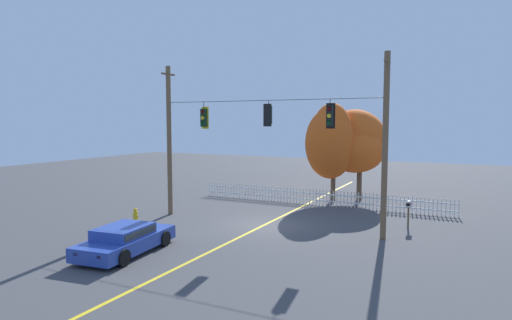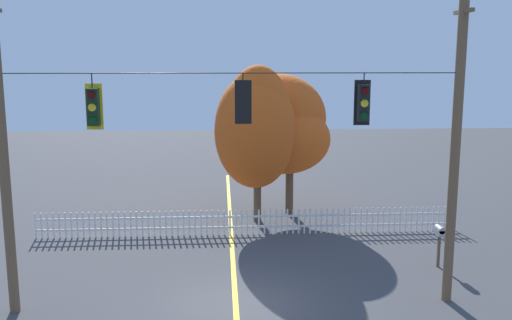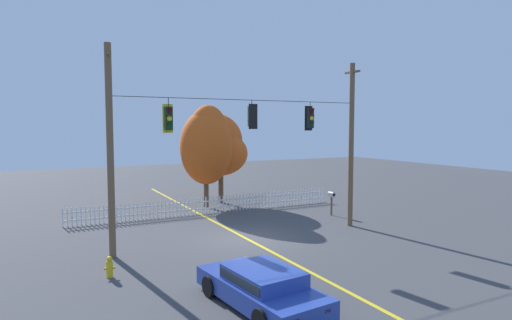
% 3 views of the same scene
% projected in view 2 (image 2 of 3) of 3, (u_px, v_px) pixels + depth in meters
% --- Properties ---
extents(ground, '(80.00, 80.00, 0.00)m').
position_uv_depth(ground, '(236.00, 305.00, 15.66)').
color(ground, '#424244').
extents(lane_centerline_stripe, '(0.16, 36.00, 0.01)m').
position_uv_depth(lane_centerline_stripe, '(236.00, 305.00, 15.66)').
color(lane_centerline_stripe, gold).
rests_on(lane_centerline_stripe, ground).
extents(signal_support_span, '(12.16, 1.10, 8.37)m').
position_uv_depth(signal_support_span, '(235.00, 153.00, 14.92)').
color(signal_support_span, brown).
rests_on(signal_support_span, ground).
extents(traffic_signal_northbound_secondary, '(0.43, 0.38, 1.45)m').
position_uv_depth(traffic_signal_northbound_secondary, '(93.00, 107.00, 14.49)').
color(traffic_signal_northbound_secondary, black).
extents(traffic_signal_northbound_primary, '(0.43, 0.38, 1.30)m').
position_uv_depth(traffic_signal_northbound_primary, '(243.00, 102.00, 14.69)').
color(traffic_signal_northbound_primary, black).
extents(traffic_signal_westbound_side, '(0.43, 0.38, 1.38)m').
position_uv_depth(traffic_signal_westbound_side, '(363.00, 103.00, 14.91)').
color(traffic_signal_westbound_side, black).
extents(white_picket_fence, '(16.34, 0.06, 0.99)m').
position_uv_depth(white_picket_fence, '(250.00, 222.00, 21.94)').
color(white_picket_fence, white).
rests_on(white_picket_fence, ground).
extents(autumn_maple_near_fence, '(3.29, 3.20, 6.51)m').
position_uv_depth(autumn_maple_near_fence, '(256.00, 127.00, 22.80)').
color(autumn_maple_near_fence, brown).
rests_on(autumn_maple_near_fence, ground).
extents(autumn_maple_mid, '(4.27, 4.35, 6.11)m').
position_uv_depth(autumn_maple_mid, '(281.00, 126.00, 24.50)').
color(autumn_maple_mid, brown).
rests_on(autumn_maple_mid, ground).
extents(roadside_mailbox, '(0.25, 0.44, 1.39)m').
position_uv_depth(roadside_mailbox, '(440.00, 233.00, 18.40)').
color(roadside_mailbox, brown).
rests_on(roadside_mailbox, ground).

